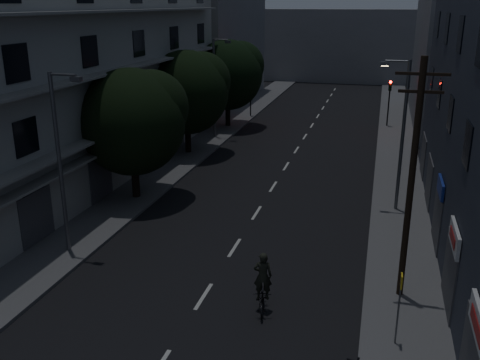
% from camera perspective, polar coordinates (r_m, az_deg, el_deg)
% --- Properties ---
extents(ground, '(160.00, 160.00, 0.00)m').
position_cam_1_polar(ground, '(37.85, 5.07, 1.68)').
color(ground, black).
rests_on(ground, ground).
extents(sidewalk_left, '(3.00, 90.00, 0.15)m').
position_cam_1_polar(sidewalk_left, '(39.73, -5.64, 2.58)').
color(sidewalk_left, '#565659').
rests_on(sidewalk_left, ground).
extents(sidewalk_right, '(3.00, 90.00, 0.15)m').
position_cam_1_polar(sidewalk_right, '(37.37, 16.47, 0.88)').
color(sidewalk_right, '#565659').
rests_on(sidewalk_right, ground).
extents(lane_markings, '(0.15, 60.50, 0.01)m').
position_cam_1_polar(lane_markings, '(43.80, 6.51, 3.95)').
color(lane_markings, beige).
rests_on(lane_markings, ground).
extents(building_left, '(7.00, 36.00, 14.00)m').
position_cam_1_polar(building_left, '(34.17, -17.41, 11.12)').
color(building_left, '#A3A39E').
rests_on(building_left, ground).
extents(building_far_left, '(6.00, 20.00, 16.00)m').
position_cam_1_polar(building_far_left, '(61.54, -2.26, 15.73)').
color(building_far_left, slate).
rests_on(building_far_left, ground).
extents(building_far_right, '(6.00, 20.00, 13.00)m').
position_cam_1_polar(building_far_right, '(53.27, 21.79, 12.45)').
color(building_far_right, slate).
rests_on(building_far_right, ground).
extents(building_far_end, '(24.00, 8.00, 10.00)m').
position_cam_1_polar(building_far_end, '(81.20, 10.91, 13.94)').
color(building_far_end, slate).
rests_on(building_far_end, ground).
extents(tree_near, '(5.98, 5.98, 7.37)m').
position_cam_1_polar(tree_near, '(30.42, -11.34, 6.52)').
color(tree_near, black).
rests_on(tree_near, sidewalk_left).
extents(tree_mid, '(6.11, 6.11, 7.52)m').
position_cam_1_polar(tree_mid, '(39.65, -5.61, 9.62)').
color(tree_mid, black).
rests_on(tree_mid, sidewalk_left).
extents(tree_far, '(6.21, 6.21, 7.68)m').
position_cam_1_polar(tree_far, '(48.45, -1.24, 11.42)').
color(tree_far, black).
rests_on(tree_far, sidewalk_left).
extents(traffic_signal_far_right, '(0.28, 0.37, 4.10)m').
position_cam_1_polar(traffic_signal_far_right, '(50.40, 15.67, 8.88)').
color(traffic_signal_far_right, black).
rests_on(traffic_signal_far_right, sidewalk_right).
extents(traffic_signal_far_left, '(0.28, 0.37, 4.10)m').
position_cam_1_polar(traffic_signal_far_left, '(53.03, 1.14, 9.99)').
color(traffic_signal_far_left, black).
rests_on(traffic_signal_far_left, sidewalk_left).
extents(street_lamp_left_near, '(1.51, 0.25, 8.00)m').
position_cam_1_polar(street_lamp_left_near, '(24.19, -18.54, 2.49)').
color(street_lamp_left_near, '#595A61').
rests_on(street_lamp_left_near, sidewalk_left).
extents(street_lamp_right, '(1.51, 0.25, 8.00)m').
position_cam_1_polar(street_lamp_right, '(29.15, 16.80, 5.26)').
color(street_lamp_right, '#575A5E').
rests_on(street_lamp_right, sidewalk_right).
extents(street_lamp_left_far, '(1.51, 0.25, 8.00)m').
position_cam_1_polar(street_lamp_left_far, '(44.31, -2.64, 10.28)').
color(street_lamp_left_far, '#525559').
rests_on(street_lamp_left_far, sidewalk_left).
extents(utility_pole, '(1.80, 0.24, 9.00)m').
position_cam_1_polar(utility_pole, '(20.11, 17.85, 0.23)').
color(utility_pole, black).
rests_on(utility_pole, sidewalk_right).
extents(bus_stop_sign, '(0.06, 0.35, 2.52)m').
position_cam_1_polar(bus_stop_sign, '(18.23, 16.68, -11.82)').
color(bus_stop_sign, '#595B60').
rests_on(bus_stop_sign, sidewalk_right).
extents(cyclist, '(0.99, 1.93, 2.33)m').
position_cam_1_polar(cyclist, '(20.02, 2.42, -11.74)').
color(cyclist, black).
rests_on(cyclist, ground).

